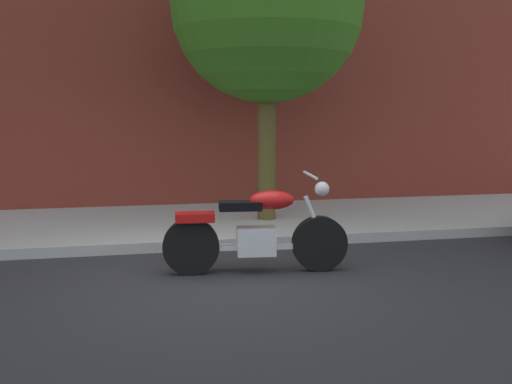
% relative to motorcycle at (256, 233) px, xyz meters
% --- Properties ---
extents(ground_plane, '(60.00, 60.00, 0.00)m').
position_rel_motorcycle_xyz_m(ground_plane, '(-0.51, -0.26, -0.46)').
color(ground_plane, '#28282D').
extents(sidewalk, '(18.73, 3.23, 0.14)m').
position_rel_motorcycle_xyz_m(sidewalk, '(-0.51, 2.82, -0.39)').
color(sidewalk, '#ADADAD').
rests_on(sidewalk, ground).
extents(motorcycle, '(2.13, 0.70, 1.14)m').
position_rel_motorcycle_xyz_m(motorcycle, '(0.00, 0.00, 0.00)').
color(motorcycle, black).
rests_on(motorcycle, ground).
extents(street_tree, '(2.96, 2.96, 4.92)m').
position_rel_motorcycle_xyz_m(street_tree, '(0.75, 2.63, 2.97)').
color(street_tree, brown).
rests_on(street_tree, ground).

